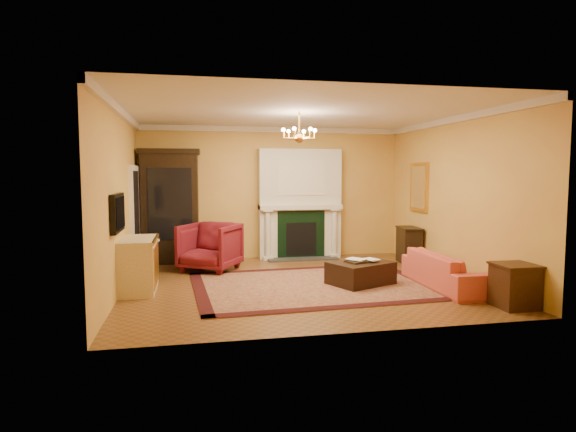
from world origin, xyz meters
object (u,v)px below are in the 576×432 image
object	(u,v)px
wingback_armchair	(210,245)
coral_sofa	(448,264)
pedestal_table	(148,256)
console_table	(409,246)
leather_ottoman	(361,273)
end_table	(515,287)
commode	(138,265)
china_cabinet	(171,209)

from	to	relation	value
wingback_armchair	coral_sofa	world-z (taller)	wingback_armchair
pedestal_table	console_table	xyz separation A→B (m)	(5.42, 0.56, -0.05)
pedestal_table	leather_ottoman	distance (m)	3.87
end_table	coral_sofa	bearing A→B (deg)	102.64
end_table	console_table	world-z (taller)	console_table
pedestal_table	commode	size ratio (longest dim) A/B	0.62
china_cabinet	coral_sofa	distance (m)	5.82
coral_sofa	leather_ottoman	distance (m)	1.49
pedestal_table	console_table	size ratio (longest dim) A/B	0.98
china_cabinet	pedestal_table	bearing A→B (deg)	-99.24
wingback_armchair	leather_ottoman	distance (m)	3.11
wingback_armchair	end_table	xyz separation A→B (m)	(4.22, -3.60, -0.22)
wingback_armchair	pedestal_table	distance (m)	1.29
commode	wingback_armchair	bearing A→B (deg)	50.05
console_table	commode	bearing A→B (deg)	-157.50
wingback_armchair	pedestal_table	size ratio (longest dim) A/B	1.43
wingback_armchair	coral_sofa	xyz separation A→B (m)	(3.92, -2.28, -0.12)
wingback_armchair	console_table	distance (m)	4.28
end_table	commode	bearing A→B (deg)	158.66
leather_ottoman	coral_sofa	bearing A→B (deg)	-43.58
pedestal_table	commode	xyz separation A→B (m)	(-0.09, -0.89, 0.01)
wingback_armchair	coral_sofa	bearing A→B (deg)	0.01
wingback_armchair	end_table	world-z (taller)	wingback_armchair
china_cabinet	end_table	size ratio (longest dim) A/B	3.87
china_cabinet	end_table	bearing A→B (deg)	-39.97
end_table	pedestal_table	bearing A→B (deg)	150.64
console_table	leather_ottoman	bearing A→B (deg)	-127.11
china_cabinet	console_table	size ratio (longest dim) A/B	3.13
end_table	leather_ottoman	bearing A→B (deg)	132.70
pedestal_table	china_cabinet	bearing A→B (deg)	77.97
console_table	coral_sofa	bearing A→B (deg)	-91.21
coral_sofa	china_cabinet	bearing A→B (deg)	56.18
end_table	console_table	distance (m)	3.58
pedestal_table	end_table	world-z (taller)	pedestal_table
pedestal_table	console_table	world-z (taller)	console_table
coral_sofa	console_table	bearing A→B (deg)	-7.71
wingback_armchair	commode	world-z (taller)	wingback_armchair
china_cabinet	coral_sofa	world-z (taller)	china_cabinet
console_table	wingback_armchair	bearing A→B (deg)	-172.56
commode	pedestal_table	bearing A→B (deg)	84.21
pedestal_table	end_table	size ratio (longest dim) A/B	1.20
wingback_armchair	leather_ottoman	bearing A→B (deg)	-4.86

